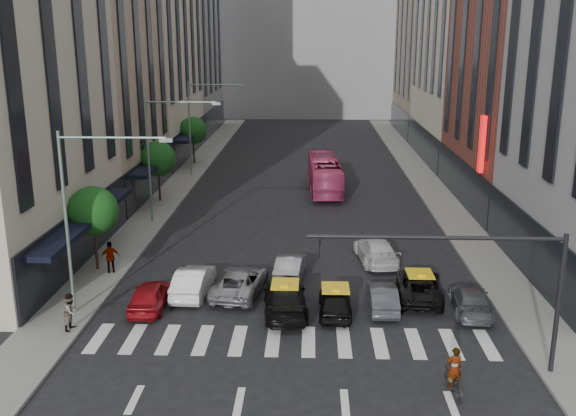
# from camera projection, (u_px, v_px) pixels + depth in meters

# --- Properties ---
(ground) EXTENTS (160.00, 160.00, 0.00)m
(ground) POSITION_uv_depth(u_px,v_px,m) (294.00, 358.00, 27.54)
(ground) COLOR black
(ground) RESTS_ON ground
(sidewalk_left) EXTENTS (3.00, 96.00, 0.15)m
(sidewalk_left) POSITION_uv_depth(u_px,v_px,m) (174.00, 190.00, 56.85)
(sidewalk_left) COLOR slate
(sidewalk_left) RESTS_ON ground
(sidewalk_right) EXTENTS (3.00, 96.00, 0.15)m
(sidewalk_right) POSITION_uv_depth(u_px,v_px,m) (435.00, 192.00, 56.06)
(sidewalk_right) COLOR slate
(sidewalk_right) RESTS_ON ground
(building_left_b) EXTENTS (8.00, 16.00, 24.00)m
(building_left_b) POSITION_uv_depth(u_px,v_px,m) (95.00, 53.00, 51.99)
(building_left_b) COLOR tan
(building_left_b) RESTS_ON ground
(building_left_d) EXTENTS (8.00, 18.00, 30.00)m
(building_left_d) POSITION_uv_depth(u_px,v_px,m) (182.00, 22.00, 86.90)
(building_left_d) COLOR gray
(building_left_d) RESTS_ON ground
(building_right_b) EXTENTS (8.00, 18.00, 26.00)m
(building_right_b) POSITION_uv_depth(u_px,v_px,m) (523.00, 40.00, 49.59)
(building_right_b) COLOR brown
(building_right_b) RESTS_ON ground
(building_right_d) EXTENTS (8.00, 18.00, 28.00)m
(building_right_d) POSITION_uv_depth(u_px,v_px,m) (434.00, 30.00, 85.98)
(building_right_d) COLOR tan
(building_right_d) RESTS_ON ground
(building_far) EXTENTS (30.00, 10.00, 36.00)m
(building_far) POSITION_uv_depth(u_px,v_px,m) (308.00, 5.00, 104.81)
(building_far) COLOR gray
(building_far) RESTS_ON ground
(tree_near) EXTENTS (2.88, 2.88, 4.95)m
(tree_near) POSITION_uv_depth(u_px,v_px,m) (93.00, 211.00, 36.64)
(tree_near) COLOR black
(tree_near) RESTS_ON sidewalk_left
(tree_mid) EXTENTS (2.88, 2.88, 4.95)m
(tree_mid) POSITION_uv_depth(u_px,v_px,m) (158.00, 159.00, 52.07)
(tree_mid) COLOR black
(tree_mid) RESTS_ON sidewalk_left
(tree_far) EXTENTS (2.88, 2.88, 4.95)m
(tree_far) POSITION_uv_depth(u_px,v_px,m) (193.00, 130.00, 67.50)
(tree_far) COLOR black
(tree_far) RESTS_ON sidewalk_left
(streetlamp_near) EXTENTS (5.38, 0.25, 9.00)m
(streetlamp_near) POSITION_uv_depth(u_px,v_px,m) (84.00, 199.00, 30.20)
(streetlamp_near) COLOR gray
(streetlamp_near) RESTS_ON sidewalk_left
(streetlamp_mid) EXTENTS (5.38, 0.25, 9.00)m
(streetlamp_mid) POSITION_uv_depth(u_px,v_px,m) (161.00, 144.00, 45.63)
(streetlamp_mid) COLOR gray
(streetlamp_mid) RESTS_ON sidewalk_left
(streetlamp_far) EXTENTS (5.38, 0.25, 9.00)m
(streetlamp_far) POSITION_uv_depth(u_px,v_px,m) (199.00, 116.00, 61.07)
(streetlamp_far) COLOR gray
(streetlamp_far) RESTS_ON sidewalk_left
(traffic_signal) EXTENTS (10.10, 0.20, 6.00)m
(traffic_signal) POSITION_uv_depth(u_px,v_px,m) (490.00, 270.00, 25.14)
(traffic_signal) COLOR black
(traffic_signal) RESTS_ON ground
(liberty_sign) EXTENTS (0.30, 0.70, 4.00)m
(liberty_sign) POSITION_uv_depth(u_px,v_px,m) (482.00, 144.00, 44.82)
(liberty_sign) COLOR red
(liberty_sign) RESTS_ON ground
(car_red) EXTENTS (1.75, 4.17, 1.41)m
(car_red) POSITION_uv_depth(u_px,v_px,m) (150.00, 295.00, 32.31)
(car_red) COLOR maroon
(car_red) RESTS_ON ground
(car_white_front) EXTENTS (1.80, 4.63, 1.50)m
(car_white_front) POSITION_uv_depth(u_px,v_px,m) (194.00, 281.00, 34.07)
(car_white_front) COLOR white
(car_white_front) RESTS_ON ground
(car_silver) EXTENTS (3.03, 5.37, 1.42)m
(car_silver) POSITION_uv_depth(u_px,v_px,m) (240.00, 282.00, 34.09)
(car_silver) COLOR gray
(car_silver) RESTS_ON ground
(taxi_left) EXTENTS (2.58, 5.40, 1.52)m
(taxi_left) POSITION_uv_depth(u_px,v_px,m) (285.00, 299.00, 31.77)
(taxi_left) COLOR black
(taxi_left) RESTS_ON ground
(taxi_center) EXTENTS (1.66, 4.02, 1.36)m
(taxi_center) POSITION_uv_depth(u_px,v_px,m) (335.00, 301.00, 31.66)
(taxi_center) COLOR black
(taxi_center) RESTS_ON ground
(car_grey_mid) EXTENTS (1.37, 3.91, 1.29)m
(car_grey_mid) POSITION_uv_depth(u_px,v_px,m) (382.00, 297.00, 32.27)
(car_grey_mid) COLOR #37393E
(car_grey_mid) RESTS_ON ground
(taxi_right) EXTENTS (2.76, 5.12, 1.36)m
(taxi_right) POSITION_uv_depth(u_px,v_px,m) (419.00, 286.00, 33.55)
(taxi_right) COLOR black
(taxi_right) RESTS_ON ground
(car_grey_curb) EXTENTS (2.23, 4.61, 1.29)m
(car_grey_curb) POSITION_uv_depth(u_px,v_px,m) (471.00, 300.00, 31.89)
(car_grey_curb) COLOR #464A4F
(car_grey_curb) RESTS_ON ground
(car_row2_left) EXTENTS (1.88, 4.29, 1.37)m
(car_row2_left) POSITION_uv_depth(u_px,v_px,m) (291.00, 266.00, 36.44)
(car_row2_left) COLOR #949398
(car_row2_left) RESTS_ON ground
(car_row2_right) EXTENTS (2.66, 5.28, 1.47)m
(car_row2_right) POSITION_uv_depth(u_px,v_px,m) (376.00, 250.00, 38.94)
(car_row2_right) COLOR silver
(car_row2_right) RESTS_ON ground
(bus) EXTENTS (3.01, 10.91, 3.01)m
(bus) POSITION_uv_depth(u_px,v_px,m) (325.00, 174.00, 56.56)
(bus) COLOR #BC3767
(bus) RESTS_ON ground
(motorcycle) EXTENTS (0.92, 1.90, 0.95)m
(motorcycle) POSITION_uv_depth(u_px,v_px,m) (453.00, 383.00, 24.65)
(motorcycle) COLOR black
(motorcycle) RESTS_ON ground
(rider) EXTENTS (0.68, 0.50, 1.71)m
(rider) POSITION_uv_depth(u_px,v_px,m) (456.00, 351.00, 24.30)
(rider) COLOR gray
(rider) RESTS_ON motorcycle
(pedestrian_near) EXTENTS (0.82, 0.97, 1.77)m
(pedestrian_near) POSITION_uv_depth(u_px,v_px,m) (71.00, 311.00, 29.64)
(pedestrian_near) COLOR gray
(pedestrian_near) RESTS_ON sidewalk_left
(pedestrian_far) EXTENTS (1.18, 0.79, 1.86)m
(pedestrian_far) POSITION_uv_depth(u_px,v_px,m) (111.00, 257.00, 36.73)
(pedestrian_far) COLOR gray
(pedestrian_far) RESTS_ON sidewalk_left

